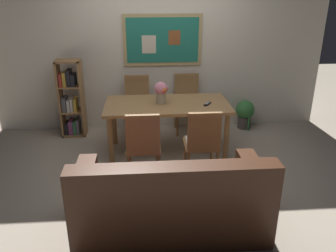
% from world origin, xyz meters
% --- Properties ---
extents(ground_plane, '(12.00, 12.00, 0.00)m').
position_xyz_m(ground_plane, '(0.00, 0.00, 0.00)').
color(ground_plane, tan).
extents(wall_back_with_painting, '(5.20, 0.14, 2.60)m').
position_xyz_m(wall_back_with_painting, '(0.00, 1.59, 1.30)').
color(wall_back_with_painting, silver).
rests_on(wall_back_with_painting, ground_plane).
extents(dining_table, '(1.67, 0.84, 0.73)m').
position_xyz_m(dining_table, '(0.04, 0.55, 0.64)').
color(dining_table, '#9E7042').
rests_on(dining_table, ground_plane).
extents(dining_chair_near_left, '(0.40, 0.41, 0.91)m').
position_xyz_m(dining_chair_near_left, '(-0.29, -0.25, 0.54)').
color(dining_chair_near_left, '#9E7042').
rests_on(dining_chair_near_left, ground_plane).
extents(dining_chair_near_right, '(0.40, 0.41, 0.91)m').
position_xyz_m(dining_chair_near_right, '(0.40, -0.23, 0.54)').
color(dining_chair_near_right, '#9E7042').
rests_on(dining_chair_near_right, ground_plane).
extents(dining_chair_far_right, '(0.40, 0.41, 0.91)m').
position_xyz_m(dining_chair_far_right, '(0.42, 1.35, 0.54)').
color(dining_chair_far_right, '#9E7042').
rests_on(dining_chair_far_right, ground_plane).
extents(dining_chair_far_left, '(0.40, 0.41, 0.91)m').
position_xyz_m(dining_chair_far_left, '(-0.37, 1.31, 0.54)').
color(dining_chair_far_left, '#9E7042').
rests_on(dining_chair_far_left, ground_plane).
extents(leather_couch, '(1.80, 0.84, 0.84)m').
position_xyz_m(leather_couch, '(-0.05, -1.13, 0.31)').
color(leather_couch, '#472819').
rests_on(leather_couch, ground_plane).
extents(bookshelf, '(0.36, 0.28, 1.19)m').
position_xyz_m(bookshelf, '(-1.38, 1.29, 0.56)').
color(bookshelf, '#9E7042').
rests_on(bookshelf, ground_plane).
extents(potted_ivy, '(0.30, 0.30, 0.55)m').
position_xyz_m(potted_ivy, '(1.38, 1.35, 0.26)').
color(potted_ivy, '#4C4742').
rests_on(potted_ivy, ground_plane).
extents(flower_vase, '(0.19, 0.19, 0.29)m').
position_xyz_m(flower_vase, '(-0.03, 0.57, 0.90)').
color(flower_vase, tan).
rests_on(flower_vase, dining_table).
extents(tv_remote, '(0.12, 0.15, 0.02)m').
position_xyz_m(tv_remote, '(0.57, 0.46, 0.74)').
color(tv_remote, black).
rests_on(tv_remote, dining_table).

